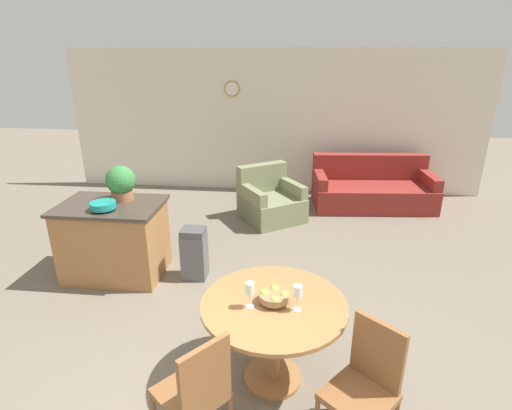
{
  "coord_description": "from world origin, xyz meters",
  "views": [
    {
      "loc": [
        0.49,
        -1.79,
        2.61
      ],
      "look_at": [
        0.03,
        2.48,
        0.97
      ],
      "focal_mm": 28.0,
      "sensor_mm": 36.0,
      "label": 1
    }
  ],
  "objects_px": {
    "wine_glass_right": "(298,292)",
    "armchair": "(270,202)",
    "dining_chair_near_right": "(366,381)",
    "potted_plant": "(121,182)",
    "wine_glass_left": "(250,289)",
    "trash_bin": "(194,253)",
    "teal_bowl": "(103,205)",
    "couch": "(372,190)",
    "fruit_bowl": "(274,296)",
    "dining_chair_near_left": "(196,390)",
    "kitchen_island": "(114,240)",
    "dining_table": "(274,321)"
  },
  "relations": [
    {
      "from": "fruit_bowl",
      "to": "dining_chair_near_left",
      "type": "bearing_deg",
      "value": -125.23
    },
    {
      "from": "dining_chair_near_right",
      "to": "potted_plant",
      "type": "distance_m",
      "value": 3.47
    },
    {
      "from": "dining_chair_near_right",
      "to": "armchair",
      "type": "relative_size",
      "value": 0.76
    },
    {
      "from": "fruit_bowl",
      "to": "dining_table",
      "type": "bearing_deg",
      "value": -140.35
    },
    {
      "from": "kitchen_island",
      "to": "fruit_bowl",
      "type": "bearing_deg",
      "value": -36.86
    },
    {
      "from": "teal_bowl",
      "to": "potted_plant",
      "type": "xyz_separation_m",
      "value": [
        0.08,
        0.35,
        0.16
      ]
    },
    {
      "from": "dining_table",
      "to": "dining_chair_near_left",
      "type": "bearing_deg",
      "value": -125.2
    },
    {
      "from": "couch",
      "to": "dining_chair_near_right",
      "type": "bearing_deg",
      "value": -104.65
    },
    {
      "from": "kitchen_island",
      "to": "armchair",
      "type": "bearing_deg",
      "value": 48.52
    },
    {
      "from": "wine_glass_right",
      "to": "armchair",
      "type": "bearing_deg",
      "value": 97.32
    },
    {
      "from": "dining_chair_near_right",
      "to": "wine_glass_left",
      "type": "bearing_deg",
      "value": 15.68
    },
    {
      "from": "teal_bowl",
      "to": "armchair",
      "type": "bearing_deg",
      "value": 51.44
    },
    {
      "from": "dining_table",
      "to": "dining_chair_near_right",
      "type": "xyz_separation_m",
      "value": [
        0.67,
        -0.47,
        -0.09
      ]
    },
    {
      "from": "wine_glass_right",
      "to": "armchair",
      "type": "xyz_separation_m",
      "value": [
        -0.46,
        3.61,
        -0.63
      ]
    },
    {
      "from": "dining_chair_near_left",
      "to": "fruit_bowl",
      "type": "xyz_separation_m",
      "value": [
        0.47,
        0.67,
        0.32
      ]
    },
    {
      "from": "kitchen_island",
      "to": "dining_table",
      "type": "bearing_deg",
      "value": -36.89
    },
    {
      "from": "dining_chair_near_left",
      "to": "trash_bin",
      "type": "bearing_deg",
      "value": 55.63
    },
    {
      "from": "fruit_bowl",
      "to": "armchair",
      "type": "distance_m",
      "value": 3.59
    },
    {
      "from": "wine_glass_left",
      "to": "trash_bin",
      "type": "xyz_separation_m",
      "value": [
        -0.89,
        1.64,
        -0.61
      ]
    },
    {
      "from": "wine_glass_left",
      "to": "trash_bin",
      "type": "relative_size",
      "value": 0.33
    },
    {
      "from": "potted_plant",
      "to": "couch",
      "type": "height_order",
      "value": "potted_plant"
    },
    {
      "from": "wine_glass_right",
      "to": "armchair",
      "type": "height_order",
      "value": "wine_glass_right"
    },
    {
      "from": "dining_chair_near_right",
      "to": "couch",
      "type": "distance_m",
      "value": 4.89
    },
    {
      "from": "dining_chair_near_left",
      "to": "armchair",
      "type": "xyz_separation_m",
      "value": [
        0.19,
        4.21,
        -0.21
      ]
    },
    {
      "from": "dining_chair_near_right",
      "to": "potted_plant",
      "type": "xyz_separation_m",
      "value": [
        -2.62,
        2.17,
        0.65
      ]
    },
    {
      "from": "dining_table",
      "to": "armchair",
      "type": "height_order",
      "value": "armchair"
    },
    {
      "from": "fruit_bowl",
      "to": "potted_plant",
      "type": "distance_m",
      "value": 2.61
    },
    {
      "from": "teal_bowl",
      "to": "armchair",
      "type": "height_order",
      "value": "teal_bowl"
    },
    {
      "from": "wine_glass_left",
      "to": "trash_bin",
      "type": "height_order",
      "value": "wine_glass_left"
    },
    {
      "from": "dining_chair_near_left",
      "to": "dining_chair_near_right",
      "type": "distance_m",
      "value": 1.15
    },
    {
      "from": "potted_plant",
      "to": "couch",
      "type": "distance_m",
      "value": 4.43
    },
    {
      "from": "potted_plant",
      "to": "teal_bowl",
      "type": "bearing_deg",
      "value": -102.08
    },
    {
      "from": "wine_glass_left",
      "to": "potted_plant",
      "type": "height_order",
      "value": "potted_plant"
    },
    {
      "from": "wine_glass_right",
      "to": "trash_bin",
      "type": "relative_size",
      "value": 0.33
    },
    {
      "from": "trash_bin",
      "to": "couch",
      "type": "xyz_separation_m",
      "value": [
        2.57,
        2.78,
        -0.02
      ]
    },
    {
      "from": "fruit_bowl",
      "to": "armchair",
      "type": "bearing_deg",
      "value": 94.6
    },
    {
      "from": "dining_chair_near_left",
      "to": "couch",
      "type": "xyz_separation_m",
      "value": [
        1.97,
        5.01,
        -0.21
      ]
    },
    {
      "from": "wine_glass_left",
      "to": "teal_bowl",
      "type": "bearing_deg",
      "value": 142.41
    },
    {
      "from": "kitchen_island",
      "to": "trash_bin",
      "type": "relative_size",
      "value": 1.86
    },
    {
      "from": "trash_bin",
      "to": "armchair",
      "type": "relative_size",
      "value": 0.53
    },
    {
      "from": "trash_bin",
      "to": "wine_glass_right",
      "type": "bearing_deg",
      "value": -52.79
    },
    {
      "from": "dining_chair_near_right",
      "to": "kitchen_island",
      "type": "height_order",
      "value": "kitchen_island"
    },
    {
      "from": "trash_bin",
      "to": "potted_plant",
      "type": "bearing_deg",
      "value": 171.46
    },
    {
      "from": "dining_chair_near_right",
      "to": "teal_bowl",
      "type": "xyz_separation_m",
      "value": [
        -2.7,
        1.82,
        0.49
      ]
    },
    {
      "from": "teal_bowl",
      "to": "potted_plant",
      "type": "relative_size",
      "value": 0.68
    },
    {
      "from": "dining_chair_near_left",
      "to": "kitchen_island",
      "type": "relative_size",
      "value": 0.77
    },
    {
      "from": "fruit_bowl",
      "to": "couch",
      "type": "bearing_deg",
      "value": 71.0
    },
    {
      "from": "dining_chair_near_right",
      "to": "couch",
      "type": "bearing_deg",
      "value": -59.11
    },
    {
      "from": "dining_table",
      "to": "kitchen_island",
      "type": "relative_size",
      "value": 0.96
    },
    {
      "from": "wine_glass_right",
      "to": "teal_bowl",
      "type": "xyz_separation_m",
      "value": [
        -2.21,
        1.42,
        0.07
      ]
    }
  ]
}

